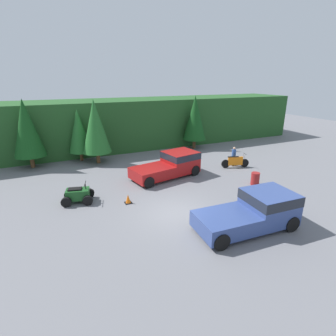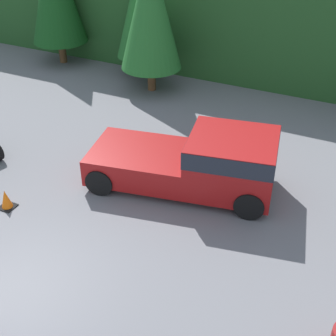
{
  "view_description": "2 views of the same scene",
  "coord_description": "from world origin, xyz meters",
  "px_view_note": "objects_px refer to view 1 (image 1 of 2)",
  "views": [
    {
      "loc": [
        -5.86,
        -11.47,
        7.1
      ],
      "look_at": [
        1.63,
        4.76,
        0.95
      ],
      "focal_mm": 28.0,
      "sensor_mm": 36.0,
      "label": 1
    },
    {
      "loc": [
        6.24,
        -4.77,
        7.87
      ],
      "look_at": [
        1.63,
        4.76,
        0.95
      ],
      "focal_mm": 50.0,
      "sensor_mm": 36.0,
      "label": 2
    }
  ],
  "objects_px": {
    "pickup_truck_red": "(171,164)",
    "quad_atv": "(78,195)",
    "steel_barrel": "(255,179)",
    "dirt_bike": "(235,162)",
    "rider_person": "(234,156)",
    "pickup_truck_second": "(255,210)",
    "traffic_cone": "(128,199)"
  },
  "relations": [
    {
      "from": "pickup_truck_second",
      "to": "steel_barrel",
      "type": "bearing_deg",
      "value": 50.44
    },
    {
      "from": "quad_atv",
      "to": "pickup_truck_red",
      "type": "bearing_deg",
      "value": 28.02
    },
    {
      "from": "rider_person",
      "to": "quad_atv",
      "type": "bearing_deg",
      "value": -141.04
    },
    {
      "from": "pickup_truck_red",
      "to": "pickup_truck_second",
      "type": "height_order",
      "value": "same"
    },
    {
      "from": "dirt_bike",
      "to": "steel_barrel",
      "type": "xyz_separation_m",
      "value": [
        -1.14,
        -3.61,
        -0.05
      ]
    },
    {
      "from": "quad_atv",
      "to": "traffic_cone",
      "type": "relative_size",
      "value": 3.72
    },
    {
      "from": "dirt_bike",
      "to": "steel_barrel",
      "type": "relative_size",
      "value": 2.58
    },
    {
      "from": "pickup_truck_red",
      "to": "pickup_truck_second",
      "type": "distance_m",
      "value": 8.36
    },
    {
      "from": "pickup_truck_second",
      "to": "quad_atv",
      "type": "xyz_separation_m",
      "value": [
        -7.65,
        6.61,
        -0.47
      ]
    },
    {
      "from": "rider_person",
      "to": "traffic_cone",
      "type": "distance_m",
      "value": 10.66
    },
    {
      "from": "dirt_bike",
      "to": "traffic_cone",
      "type": "xyz_separation_m",
      "value": [
        -10.04,
        -2.66,
        -0.24
      ]
    },
    {
      "from": "pickup_truck_red",
      "to": "steel_barrel",
      "type": "xyz_separation_m",
      "value": [
        4.54,
        -4.08,
        -0.49
      ]
    },
    {
      "from": "quad_atv",
      "to": "traffic_cone",
      "type": "xyz_separation_m",
      "value": [
        2.69,
        -1.4,
        -0.21
      ]
    },
    {
      "from": "dirt_bike",
      "to": "quad_atv",
      "type": "bearing_deg",
      "value": -156.67
    },
    {
      "from": "quad_atv",
      "to": "traffic_cone",
      "type": "distance_m",
      "value": 3.04
    },
    {
      "from": "quad_atv",
      "to": "steel_barrel",
      "type": "height_order",
      "value": "quad_atv"
    },
    {
      "from": "dirt_bike",
      "to": "pickup_truck_red",
      "type": "bearing_deg",
      "value": -167.05
    },
    {
      "from": "pickup_truck_red",
      "to": "quad_atv",
      "type": "distance_m",
      "value": 7.28
    },
    {
      "from": "rider_person",
      "to": "steel_barrel",
      "type": "distance_m",
      "value": 4.26
    },
    {
      "from": "pickup_truck_red",
      "to": "traffic_cone",
      "type": "height_order",
      "value": "pickup_truck_red"
    },
    {
      "from": "quad_atv",
      "to": "steel_barrel",
      "type": "xyz_separation_m",
      "value": [
        11.6,
        -2.35,
        -0.02
      ]
    },
    {
      "from": "steel_barrel",
      "to": "pickup_truck_second",
      "type": "bearing_deg",
      "value": -132.79
    },
    {
      "from": "pickup_truck_second",
      "to": "rider_person",
      "type": "bearing_deg",
      "value": 61.08
    },
    {
      "from": "dirt_bike",
      "to": "steel_barrel",
      "type": "distance_m",
      "value": 3.78
    },
    {
      "from": "quad_atv",
      "to": "rider_person",
      "type": "height_order",
      "value": "rider_person"
    },
    {
      "from": "rider_person",
      "to": "traffic_cone",
      "type": "relative_size",
      "value": 3.0
    },
    {
      "from": "pickup_truck_red",
      "to": "pickup_truck_second",
      "type": "relative_size",
      "value": 1.07
    },
    {
      "from": "pickup_truck_red",
      "to": "dirt_bike",
      "type": "relative_size",
      "value": 2.43
    },
    {
      "from": "pickup_truck_red",
      "to": "rider_person",
      "type": "xyz_separation_m",
      "value": [
        5.81,
        -0.04,
        -0.03
      ]
    },
    {
      "from": "steel_barrel",
      "to": "pickup_truck_red",
      "type": "bearing_deg",
      "value": 138.11
    },
    {
      "from": "traffic_cone",
      "to": "pickup_truck_red",
      "type": "bearing_deg",
      "value": 35.61
    },
    {
      "from": "dirt_bike",
      "to": "steel_barrel",
      "type": "bearing_deg",
      "value": -89.82
    }
  ]
}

